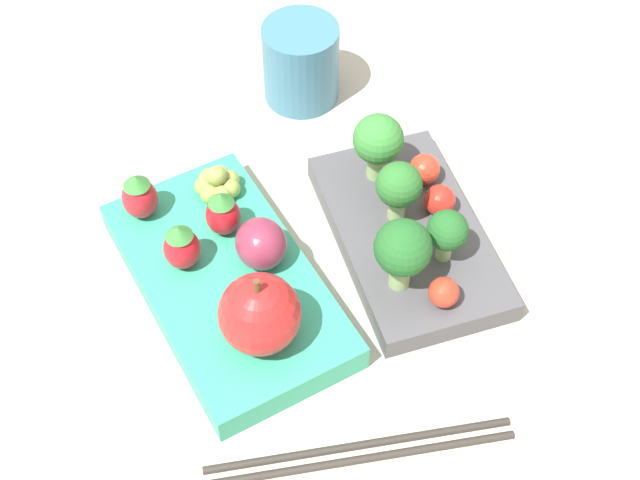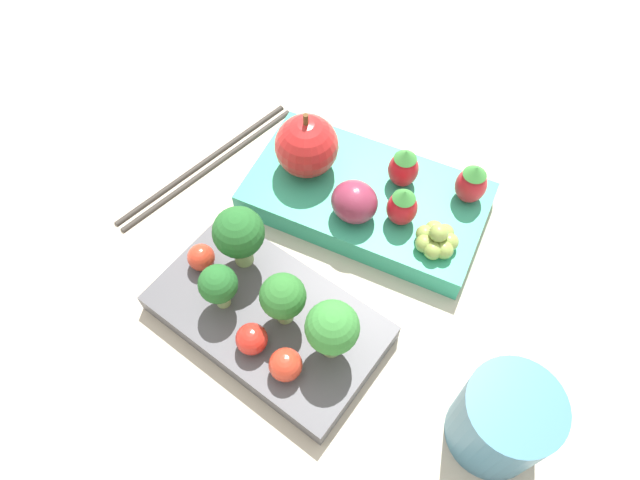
% 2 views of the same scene
% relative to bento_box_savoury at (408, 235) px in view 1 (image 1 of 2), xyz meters
% --- Properties ---
extents(ground_plane, '(4.00, 4.00, 0.00)m').
position_rel_bento_box_savoury_xyz_m(ground_plane, '(-0.01, -0.07, -0.01)').
color(ground_plane, '#BCB29E').
extents(bento_box_savoury, '(0.19, 0.11, 0.02)m').
position_rel_bento_box_savoury_xyz_m(bento_box_savoury, '(0.00, 0.00, 0.00)').
color(bento_box_savoury, '#4C4C51').
rests_on(bento_box_savoury, ground_plane).
extents(bento_box_fruit, '(0.23, 0.15, 0.02)m').
position_rel_bento_box_savoury_xyz_m(bento_box_fruit, '(-0.00, -0.15, 0.00)').
color(bento_box_fruit, '#33A87F').
rests_on(bento_box_fruit, ground_plane).
extents(broccoli_floret_0, '(0.04, 0.04, 0.05)m').
position_rel_bento_box_savoury_xyz_m(broccoli_floret_0, '(-0.02, -0.01, 0.04)').
color(broccoli_floret_0, '#93B770').
rests_on(broccoli_floret_0, bento_box_savoury).
extents(broccoli_floret_1, '(0.03, 0.03, 0.05)m').
position_rel_bento_box_savoury_xyz_m(broccoli_floret_1, '(0.03, 0.01, 0.04)').
color(broccoli_floret_1, '#93B770').
rests_on(broccoli_floret_1, bento_box_savoury).
extents(broccoli_floret_2, '(0.04, 0.04, 0.06)m').
position_rel_bento_box_savoury_xyz_m(broccoli_floret_2, '(0.05, -0.03, 0.05)').
color(broccoli_floret_2, '#93B770').
rests_on(broccoli_floret_2, bento_box_savoury).
extents(broccoli_floret_3, '(0.04, 0.04, 0.06)m').
position_rel_bento_box_savoury_xyz_m(broccoli_floret_3, '(-0.06, -0.00, 0.05)').
color(broccoli_floret_3, '#93B770').
rests_on(broccoli_floret_3, bento_box_savoury).
extents(cherry_tomato_0, '(0.03, 0.03, 0.03)m').
position_rel_bento_box_savoury_xyz_m(cherry_tomato_0, '(-0.04, 0.03, 0.02)').
color(cherry_tomato_0, red).
rests_on(cherry_tomato_0, bento_box_savoury).
extents(cherry_tomato_1, '(0.02, 0.02, 0.02)m').
position_rel_bento_box_savoury_xyz_m(cherry_tomato_1, '(-0.01, 0.03, 0.02)').
color(cherry_tomato_1, red).
rests_on(cherry_tomato_1, bento_box_savoury).
extents(cherry_tomato_2, '(0.02, 0.02, 0.02)m').
position_rel_bento_box_savoury_xyz_m(cherry_tomato_2, '(0.07, -0.01, 0.02)').
color(cherry_tomato_2, red).
rests_on(cherry_tomato_2, bento_box_savoury).
extents(apple, '(0.06, 0.06, 0.07)m').
position_rel_bento_box_savoury_xyz_m(apple, '(0.06, -0.14, 0.04)').
color(apple, red).
rests_on(apple, bento_box_fruit).
extents(strawberry_0, '(0.03, 0.03, 0.04)m').
position_rel_bento_box_savoury_xyz_m(strawberry_0, '(-0.04, -0.14, 0.03)').
color(strawberry_0, red).
rests_on(strawberry_0, bento_box_fruit).
extents(strawberry_1, '(0.03, 0.03, 0.04)m').
position_rel_bento_box_savoury_xyz_m(strawberry_1, '(-0.08, -0.19, 0.03)').
color(strawberry_1, red).
rests_on(strawberry_1, bento_box_fruit).
extents(strawberry_2, '(0.03, 0.03, 0.04)m').
position_rel_bento_box_savoury_xyz_m(strawberry_2, '(-0.02, -0.17, 0.03)').
color(strawberry_2, red).
rests_on(strawberry_2, bento_box_fruit).
extents(plum, '(0.04, 0.04, 0.04)m').
position_rel_bento_box_savoury_xyz_m(plum, '(-0.01, -0.12, 0.03)').
color(plum, '#892D47').
rests_on(plum, bento_box_fruit).
extents(grape_cluster, '(0.04, 0.04, 0.03)m').
position_rel_bento_box_savoury_xyz_m(grape_cluster, '(-0.08, -0.13, 0.02)').
color(grape_cluster, '#8EA84C').
rests_on(grape_cluster, bento_box_fruit).
extents(drinking_cup, '(0.07, 0.07, 0.07)m').
position_rel_bento_box_savoury_xyz_m(drinking_cup, '(-0.19, -0.02, 0.03)').
color(drinking_cup, teal).
rests_on(drinking_cup, ground_plane).
extents(chopsticks_pair, '(0.05, 0.21, 0.01)m').
position_rel_bento_box_savoury_xyz_m(chopsticks_pair, '(0.15, -0.10, -0.01)').
color(chopsticks_pair, '#332D28').
rests_on(chopsticks_pair, ground_plane).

